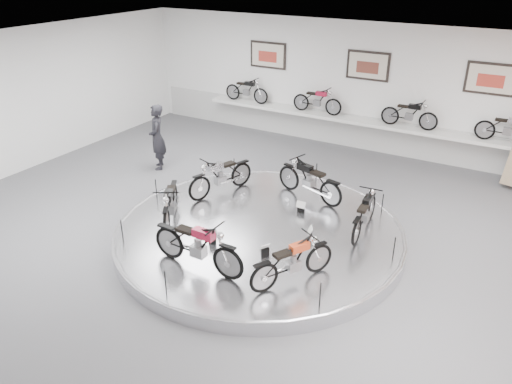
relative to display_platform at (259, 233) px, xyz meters
The scene contains 22 objects.
floor 0.34m from the display_platform, 90.00° to the right, with size 16.00×16.00×0.00m, color #565558.
ceiling 3.86m from the display_platform, 90.00° to the right, with size 16.00×16.00×0.00m, color white.
wall_back 6.95m from the display_platform, 90.00° to the left, with size 16.00×16.00×0.00m, color white.
wall_left 8.22m from the display_platform, behind, with size 14.00×14.00×0.00m, color white.
dado_band 6.69m from the display_platform, 90.00° to the left, with size 15.68×0.04×1.10m, color #BCBCBA.
display_platform is the anchor object (origin of this frame).
platform_rim 0.12m from the display_platform, ahead, with size 6.40×6.40×0.10m, color #B2B2BA.
shelf 6.46m from the display_platform, 90.00° to the left, with size 11.00×0.55×0.10m, color silver.
poster_left 7.94m from the display_platform, 117.72° to the left, with size 1.35×0.06×0.88m, color beige.
poster_center 7.13m from the display_platform, 90.00° to the left, with size 1.35×0.06×0.88m, color beige.
poster_right 7.94m from the display_platform, 62.28° to the left, with size 1.35×0.06×0.88m, color beige.
shelf_bike_a 7.76m from the display_platform, 123.27° to the left, with size 1.22×0.42×0.73m, color black, non-canonical shape.
shelf_bike_b 6.69m from the display_platform, 103.19° to the left, with size 1.22×0.42×0.73m, color maroon, non-canonical shape.
shelf_bike_c 6.69m from the display_platform, 76.81° to the left, with size 1.22×0.42×0.73m, color black, non-canonical shape.
shelf_bike_d 7.76m from the display_platform, 56.73° to the left, with size 1.22×0.42×0.73m, color #9E9DA1, non-canonical shape.
bike_a 2.36m from the display_platform, 26.04° to the left, with size 1.52×0.54×0.89m, color black, non-canonical shape.
bike_b 2.05m from the display_platform, 80.42° to the left, with size 1.68×0.59×0.99m, color black, non-canonical shape.
bike_c 2.11m from the display_platform, 148.62° to the left, with size 1.66×0.59×0.98m, color #9E9DA1, non-canonical shape.
bike_d 2.10m from the display_platform, 156.53° to the right, with size 1.63×0.58×0.96m, color black, non-canonical shape.
bike_e 2.09m from the display_platform, 96.65° to the right, with size 1.76×0.62×1.04m, color maroon, non-canonical shape.
bike_f 2.19m from the display_platform, 43.38° to the right, with size 1.54×0.54×0.91m, color #BE3E1A, non-canonical shape.
visitor 5.15m from the display_platform, 155.85° to the left, with size 0.70×0.46×1.93m, color black.
Camera 1 is at (4.81, -8.09, 5.83)m, focal length 35.00 mm.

